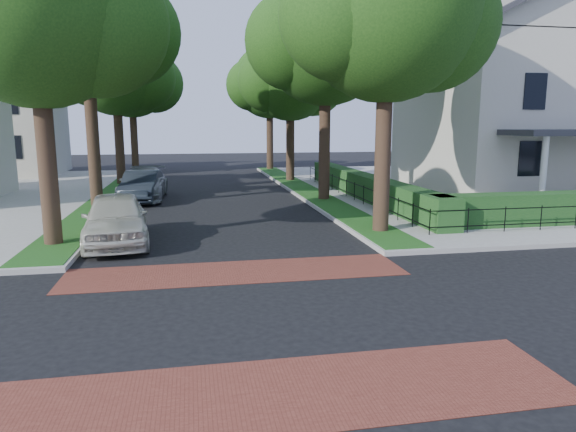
# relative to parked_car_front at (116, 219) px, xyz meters

# --- Properties ---
(ground) EXTENTS (120.00, 120.00, 0.00)m
(ground) POSITION_rel_parked_car_front_xyz_m (3.60, -7.27, -0.85)
(ground) COLOR black
(ground) RESTS_ON ground
(sidewalk_ne) EXTENTS (30.00, 30.00, 0.15)m
(sidewalk_ne) POSITION_rel_parked_car_front_xyz_m (23.10, 11.73, -0.77)
(sidewalk_ne) COLOR gray
(sidewalk_ne) RESTS_ON ground
(crosswalk_far) EXTENTS (9.00, 2.20, 0.01)m
(crosswalk_far) POSITION_rel_parked_car_front_xyz_m (3.60, -4.07, -0.84)
(crosswalk_far) COLOR maroon
(crosswalk_far) RESTS_ON ground
(crosswalk_near) EXTENTS (9.00, 2.20, 0.01)m
(crosswalk_near) POSITION_rel_parked_car_front_xyz_m (3.60, -10.47, -0.84)
(crosswalk_near) COLOR maroon
(crosswalk_near) RESTS_ON ground
(grass_strip_ne) EXTENTS (1.60, 29.80, 0.02)m
(grass_strip_ne) POSITION_rel_parked_car_front_xyz_m (9.00, 11.83, -0.69)
(grass_strip_ne) COLOR #1B4313
(grass_strip_ne) RESTS_ON sidewalk_ne
(grass_strip_nw) EXTENTS (1.60, 29.80, 0.02)m
(grass_strip_nw) POSITION_rel_parked_car_front_xyz_m (-1.80, 11.83, -0.69)
(grass_strip_nw) COLOR #1B4313
(grass_strip_nw) RESTS_ON sidewalk_nw
(tree_right_near) EXTENTS (7.75, 6.67, 10.66)m
(tree_right_near) POSITION_rel_parked_car_front_xyz_m (9.20, -0.03, 6.78)
(tree_right_near) COLOR black
(tree_right_near) RESTS_ON sidewalk_ne
(tree_right_mid) EXTENTS (8.25, 7.09, 11.22)m
(tree_right_mid) POSITION_rel_parked_car_front_xyz_m (9.21, 7.98, 7.14)
(tree_right_mid) COLOR black
(tree_right_mid) RESTS_ON sidewalk_ne
(tree_right_far) EXTENTS (7.25, 6.23, 9.74)m
(tree_right_far) POSITION_rel_parked_car_front_xyz_m (9.20, 16.95, 6.06)
(tree_right_far) COLOR black
(tree_right_far) RESTS_ON sidewalk_ne
(tree_right_back) EXTENTS (7.50, 6.45, 10.20)m
(tree_right_back) POSITION_rel_parked_car_front_xyz_m (9.20, 25.96, 6.42)
(tree_right_back) COLOR black
(tree_right_back) RESTS_ON sidewalk_ne
(tree_left_near) EXTENTS (7.50, 6.45, 10.20)m
(tree_left_near) POSITION_rel_parked_car_front_xyz_m (-1.80, -0.04, 6.42)
(tree_left_near) COLOR black
(tree_left_near) RESTS_ON sidewalk_nw
(tree_left_mid) EXTENTS (8.00, 6.88, 11.48)m
(tree_left_mid) POSITION_rel_parked_car_front_xyz_m (-1.79, 7.97, 7.50)
(tree_left_mid) COLOR black
(tree_left_mid) RESTS_ON sidewalk_nw
(tree_left_far) EXTENTS (7.00, 6.02, 9.86)m
(tree_left_far) POSITION_rel_parked_car_front_xyz_m (-1.80, 16.95, 6.27)
(tree_left_far) COLOR black
(tree_left_far) RESTS_ON sidewalk_nw
(tree_left_back) EXTENTS (7.75, 6.66, 10.44)m
(tree_left_back) POSITION_rel_parked_car_front_xyz_m (-1.80, 25.97, 6.57)
(tree_left_back) COLOR black
(tree_left_back) RESTS_ON sidewalk_nw
(hedge_main_road) EXTENTS (1.00, 18.00, 1.20)m
(hedge_main_road) POSITION_rel_parked_car_front_xyz_m (11.30, 7.73, -0.10)
(hedge_main_road) COLOR #143A18
(hedge_main_road) RESTS_ON sidewalk_ne
(fence_main_road) EXTENTS (0.06, 18.00, 0.90)m
(fence_main_road) POSITION_rel_parked_car_front_xyz_m (10.50, 7.73, -0.25)
(fence_main_road) COLOR black
(fence_main_road) RESTS_ON sidewalk_ne
(house_victorian) EXTENTS (13.00, 13.05, 12.48)m
(house_victorian) POSITION_rel_parked_car_front_xyz_m (21.11, 8.65, 5.17)
(house_victorian) COLOR #BCB8A8
(house_victorian) RESTS_ON sidewalk_ne
(parked_car_front) EXTENTS (2.53, 5.15, 1.69)m
(parked_car_front) POSITION_rel_parked_car_front_xyz_m (0.00, 0.00, 0.00)
(parked_car_front) COLOR beige
(parked_car_front) RESTS_ON ground
(parked_car_middle) EXTENTS (2.01, 4.85, 1.56)m
(parked_car_middle) POSITION_rel_parked_car_front_xyz_m (0.00, 9.61, -0.07)
(parked_car_middle) COLOR #1D252C
(parked_car_middle) RESTS_ON ground
(parked_car_rear) EXTENTS (2.42, 5.62, 1.61)m
(parked_car_rear) POSITION_rel_parked_car_front_xyz_m (0.00, 10.41, -0.04)
(parked_car_rear) COLOR gray
(parked_car_rear) RESTS_ON ground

